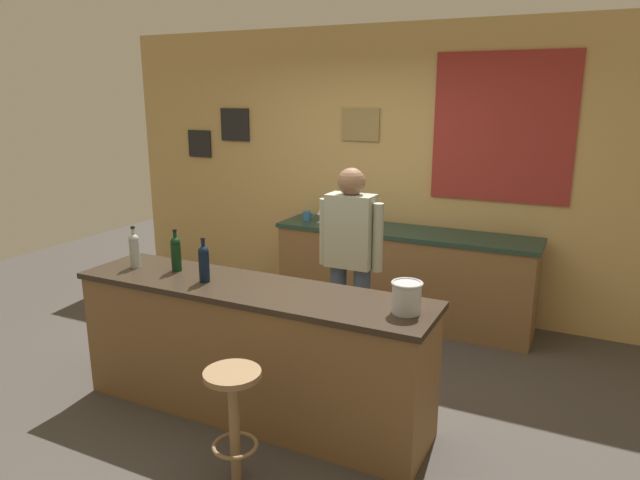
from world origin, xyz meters
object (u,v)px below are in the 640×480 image
(wine_glass_a, at_px, (321,212))
(coffee_mug, at_px, (307,216))
(wine_glass_c, at_px, (356,214))
(bar_stool, at_px, (234,407))
(wine_bottle_c, at_px, (204,262))
(ice_bucket, at_px, (407,297))
(wine_bottle_a, at_px, (134,249))
(bartender, at_px, (350,257))
(wine_glass_b, at_px, (338,210))
(wine_bottle_b, at_px, (176,252))

(wine_glass_a, relative_size, coffee_mug, 1.24)
(wine_glass_c, xyz_separation_m, coffee_mug, (-0.53, -0.01, -0.06))
(bar_stool, relative_size, wine_glass_c, 4.39)
(wine_bottle_c, relative_size, wine_glass_c, 1.97)
(ice_bucket, xyz_separation_m, coffee_mug, (-1.70, 2.03, -0.07))
(coffee_mug, bearing_deg, wine_bottle_a, -100.00)
(bartender, xyz_separation_m, ice_bucket, (0.73, -0.88, 0.08))
(bar_stool, xyz_separation_m, wine_bottle_a, (-1.29, 0.66, 0.60))
(wine_glass_b, bearing_deg, wine_glass_a, -135.87)
(wine_bottle_a, xyz_separation_m, wine_glass_b, (0.66, 2.14, -0.05))
(wine_bottle_b, distance_m, wine_glass_a, 1.96)
(wine_bottle_c, height_order, wine_glass_a, wine_bottle_c)
(wine_bottle_c, distance_m, wine_glass_c, 2.11)
(wine_glass_b, relative_size, coffee_mug, 1.24)
(ice_bucket, bearing_deg, wine_glass_b, 123.21)
(wine_glass_a, height_order, wine_glass_c, same)
(bartender, relative_size, wine_bottle_a, 5.29)
(ice_bucket, distance_m, wine_glass_a, 2.52)
(bar_stool, bearing_deg, wine_glass_b, 102.72)
(wine_bottle_a, height_order, wine_glass_c, wine_bottle_a)
(wine_glass_a, bearing_deg, wine_glass_c, 5.74)
(wine_bottle_b, xyz_separation_m, wine_glass_a, (0.19, 1.95, -0.05))
(wine_glass_b, bearing_deg, bartender, -61.91)
(wine_bottle_a, distance_m, wine_glass_b, 2.24)
(bar_stool, distance_m, wine_bottle_a, 1.57)
(wine_glass_c, bearing_deg, coffee_mug, -178.50)
(wine_bottle_c, xyz_separation_m, wine_glass_b, (-0.00, 2.19, -0.05))
(wine_bottle_c, bearing_deg, bar_stool, -44.11)
(bartender, xyz_separation_m, wine_bottle_a, (-1.32, -0.89, 0.12))
(ice_bucket, height_order, wine_glass_a, ice_bucket)
(ice_bucket, relative_size, wine_glass_a, 1.21)
(wine_bottle_b, relative_size, wine_glass_c, 1.97)
(wine_glass_a, relative_size, wine_glass_b, 1.00)
(ice_bucket, bearing_deg, bartender, 129.54)
(wine_bottle_b, xyz_separation_m, wine_glass_c, (0.57, 1.99, -0.05))
(wine_bottle_a, bearing_deg, bartender, 34.00)
(wine_bottle_b, height_order, coffee_mug, wine_bottle_b)
(wine_bottle_a, bearing_deg, wine_glass_b, 72.96)
(wine_glass_b, height_order, wine_glass_c, same)
(wine_bottle_a, height_order, wine_bottle_c, same)
(bar_stool, relative_size, coffee_mug, 5.44)
(bartender, distance_m, wine_bottle_a, 1.60)
(wine_bottle_a, relative_size, ice_bucket, 1.63)
(wine_bottle_b, height_order, wine_bottle_c, same)
(bartender, height_order, wine_glass_c, bartender)
(wine_glass_a, bearing_deg, wine_bottle_a, -104.54)
(bartender, height_order, wine_bottle_c, bartender)
(coffee_mug, bearing_deg, wine_bottle_c, -81.80)
(wine_bottle_b, distance_m, wine_glass_c, 2.07)
(wine_bottle_b, height_order, wine_glass_b, wine_bottle_b)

